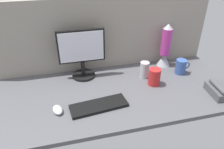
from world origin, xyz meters
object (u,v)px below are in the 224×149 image
at_px(mug_red_plastic, 154,77).
at_px(lava_lamp, 165,49).
at_px(keyboard, 99,106).
at_px(mug_steel, 144,70).
at_px(desk_phone, 222,90).
at_px(mouse, 58,110).
at_px(mug_ceramic_blue, 181,67).
at_px(monitor, 82,53).

bearing_deg(mug_red_plastic, lava_lamp, 51.65).
xyz_separation_m(keyboard, mug_steel, (0.42, 0.28, 0.05)).
bearing_deg(desk_phone, mug_red_plastic, 149.75).
height_order(mouse, lava_lamp, lava_lamp).
relative_size(mug_steel, desk_phone, 0.63).
bearing_deg(mug_red_plastic, keyboard, -159.87).
bearing_deg(mouse, lava_lamp, 9.05).
distance_m(mug_ceramic_blue, mug_steel, 0.31).
relative_size(keyboard, mouse, 3.85).
bearing_deg(mug_steel, lava_lamp, 31.76).
xyz_separation_m(keyboard, mug_red_plastic, (0.45, 0.17, 0.05)).
bearing_deg(monitor, keyboard, -83.92).
relative_size(monitor, desk_phone, 1.85).
bearing_deg(lava_lamp, mouse, -155.86).
xyz_separation_m(mouse, lava_lamp, (0.92, 0.41, 0.14)).
height_order(monitor, desk_phone, monitor).
distance_m(mouse, mug_ceramic_blue, 1.02).
distance_m(keyboard, mug_red_plastic, 0.48).
distance_m(mug_ceramic_blue, lava_lamp, 0.20).
distance_m(keyboard, mouse, 0.26).
distance_m(mouse, mug_steel, 0.73).
relative_size(keyboard, desk_phone, 1.80).
relative_size(mug_red_plastic, desk_phone, 0.62).
relative_size(monitor, mug_ceramic_blue, 3.11).
height_order(monitor, mug_steel, monitor).
bearing_deg(desk_phone, lava_lamp, 112.03).
bearing_deg(mug_ceramic_blue, mouse, -165.90).
bearing_deg(mug_red_plastic, mug_steel, 106.41).
bearing_deg(desk_phone, monitor, 151.80).
xyz_separation_m(mug_steel, desk_phone, (0.44, -0.35, -0.03)).
height_order(mug_red_plastic, mug_steel, mug_steel).
distance_m(monitor, mug_steel, 0.50).
height_order(mug_ceramic_blue, desk_phone, mug_ceramic_blue).
xyz_separation_m(monitor, keyboard, (0.04, -0.41, -0.20)).
relative_size(mug_ceramic_blue, mug_steel, 0.95).
relative_size(mouse, desk_phone, 0.47).
relative_size(monitor, mug_steel, 2.94).
distance_m(keyboard, mug_ceramic_blue, 0.78).
height_order(mouse, mug_red_plastic, mug_red_plastic).
xyz_separation_m(keyboard, desk_phone, (0.86, -0.07, 0.02)).
height_order(keyboard, lava_lamp, lava_lamp).
relative_size(mouse, mug_red_plastic, 0.75).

